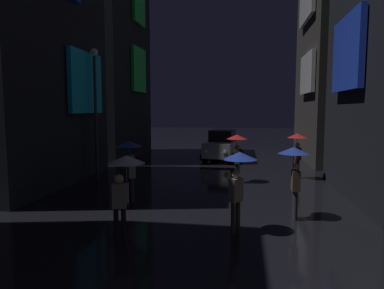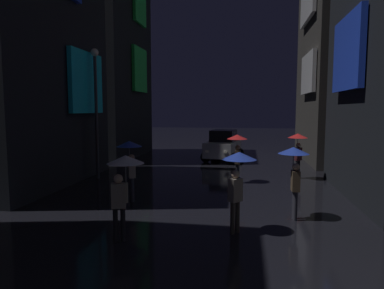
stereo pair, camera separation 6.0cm
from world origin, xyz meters
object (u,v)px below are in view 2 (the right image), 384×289
(pedestrian_foreground_left_blue, at_px, (238,169))
(pedestrian_midstreet_centre_red, at_px, (298,143))
(pedestrian_foreground_right_blue, at_px, (294,163))
(streetlamp_left_far, at_px, (96,99))
(pedestrian_near_crossing_blue, at_px, (130,154))
(pedestrian_far_right_red, at_px, (237,145))
(car_distant, at_px, (223,145))
(pedestrian_midstreet_left_clear, at_px, (123,174))

(pedestrian_foreground_left_blue, bearing_deg, pedestrian_midstreet_centre_red, 71.06)
(pedestrian_foreground_right_blue, distance_m, streetlamp_left_far, 9.69)
(pedestrian_near_crossing_blue, height_order, streetlamp_left_far, streetlamp_left_far)
(pedestrian_foreground_right_blue, xyz_separation_m, pedestrian_far_right_red, (-1.78, 4.83, 0.00))
(pedestrian_foreground_right_blue, height_order, pedestrian_near_crossing_blue, same)
(pedestrian_near_crossing_blue, bearing_deg, streetlamp_left_far, 128.75)
(car_distant, relative_size, streetlamp_left_far, 0.72)
(pedestrian_foreground_right_blue, relative_size, pedestrian_foreground_left_blue, 1.00)
(pedestrian_far_right_red, xyz_separation_m, car_distant, (-1.06, 6.74, -0.74))
(pedestrian_midstreet_centre_red, bearing_deg, car_distant, 124.62)
(pedestrian_midstreet_centre_red, xyz_separation_m, pedestrian_near_crossing_blue, (-6.38, -4.91, 0.00))
(pedestrian_near_crossing_blue, bearing_deg, car_distant, 76.15)
(pedestrian_midstreet_left_clear, distance_m, car_distant, 14.14)
(pedestrian_midstreet_centre_red, distance_m, pedestrian_midstreet_left_clear, 10.03)
(pedestrian_midstreet_left_clear, xyz_separation_m, pedestrian_foreground_left_blue, (2.71, 1.07, 0.00))
(pedestrian_midstreet_left_clear, relative_size, pedestrian_foreground_right_blue, 1.00)
(pedestrian_midstreet_centre_red, distance_m, car_distant, 6.74)
(pedestrian_midstreet_centre_red, bearing_deg, pedestrian_far_right_red, -156.05)
(pedestrian_foreground_right_blue, height_order, pedestrian_far_right_red, same)
(pedestrian_foreground_right_blue, height_order, streetlamp_left_far, streetlamp_left_far)
(pedestrian_midstreet_left_clear, height_order, pedestrian_near_crossing_blue, same)
(pedestrian_near_crossing_blue, relative_size, car_distant, 0.49)
(pedestrian_midstreet_centre_red, bearing_deg, pedestrian_midstreet_left_clear, -121.72)
(pedestrian_near_crossing_blue, xyz_separation_m, pedestrian_far_right_red, (3.63, 3.69, 0.00))
(pedestrian_far_right_red, distance_m, car_distant, 6.86)
(pedestrian_foreground_left_blue, relative_size, pedestrian_far_right_red, 1.00)
(pedestrian_midstreet_left_clear, xyz_separation_m, streetlamp_left_far, (-3.94, 7.16, 2.03))
(pedestrian_near_crossing_blue, bearing_deg, pedestrian_midstreet_centre_red, 37.57)
(car_distant, bearing_deg, pedestrian_midstreet_left_clear, -95.96)
(pedestrian_foreground_left_blue, height_order, pedestrian_far_right_red, same)
(pedestrian_midstreet_centre_red, xyz_separation_m, streetlamp_left_far, (-9.21, -1.38, 2.03))
(streetlamp_left_far, bearing_deg, pedestrian_foreground_right_blue, -29.54)
(streetlamp_left_far, bearing_deg, pedestrian_foreground_left_blue, -42.48)
(pedestrian_foreground_right_blue, distance_m, pedestrian_near_crossing_blue, 5.53)
(car_distant, bearing_deg, pedestrian_foreground_right_blue, -76.19)
(pedestrian_midstreet_centre_red, height_order, streetlamp_left_far, streetlamp_left_far)
(pedestrian_foreground_left_blue, relative_size, streetlamp_left_far, 0.35)
(pedestrian_midstreet_centre_red, bearing_deg, pedestrian_foreground_right_blue, -99.06)
(pedestrian_midstreet_left_clear, bearing_deg, pedestrian_near_crossing_blue, 106.91)
(car_distant, bearing_deg, pedestrian_far_right_red, -81.05)
(pedestrian_foreground_left_blue, xyz_separation_m, pedestrian_far_right_red, (-0.19, 6.24, 0.00))
(pedestrian_far_right_red, bearing_deg, pedestrian_foreground_left_blue, -88.30)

